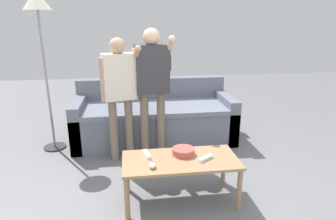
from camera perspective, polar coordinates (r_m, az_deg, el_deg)
ground_plane at (r=2.90m, az=2.71°, el=-16.27°), size 12.00×12.00×0.00m
couch at (r=4.04m, az=-2.77°, el=-1.58°), size 2.13×0.92×0.80m
coffee_table at (r=2.66m, az=2.45°, el=-10.62°), size 1.04×0.49×0.41m
snack_bowl at (r=2.71m, az=3.03°, el=-8.13°), size 0.21×0.21×0.06m
game_remote_nunchuk at (r=2.48m, az=-3.15°, el=-10.81°), size 0.06×0.09×0.05m
floor_lamp at (r=3.79m, az=-24.21°, el=16.74°), size 0.32×0.32×1.93m
player_center at (r=3.34m, az=-3.13°, el=6.15°), size 0.47×0.32×1.52m
player_left at (r=3.29m, az=-9.56°, el=4.69°), size 0.46×0.29×1.43m
game_remote_wand_near at (r=2.69m, az=-4.19°, el=-8.67°), size 0.07×0.17×0.03m
game_remote_wand_far at (r=2.63m, az=7.43°, el=-9.41°), size 0.15×0.12×0.03m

